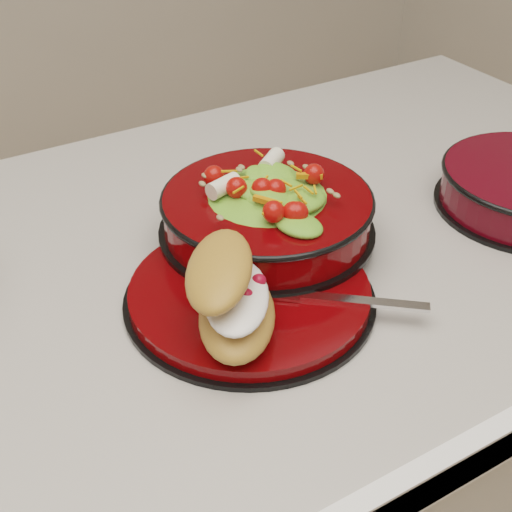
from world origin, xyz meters
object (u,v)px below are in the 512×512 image
dinner_plate (251,294)px  salad_bowl (267,204)px  croissant (233,295)px  island_counter (270,469)px  fork (337,299)px

dinner_plate → salad_bowl: (0.07, 0.08, 0.05)m
dinner_plate → salad_bowl: size_ratio=1.06×
salad_bowl → croissant: salad_bowl is taller
island_counter → fork: size_ratio=8.55×
island_counter → dinner_plate: dinner_plate is taller
salad_bowl → fork: (-0.00, -0.15, -0.04)m
island_counter → fork: bearing=-98.7°
island_counter → dinner_plate: 0.47m
island_counter → croissant: (-0.14, -0.14, 0.50)m
island_counter → croissant: 0.54m
salad_bowl → island_counter: bearing=39.1°
croissant → salad_bowl: bearing=-10.5°
dinner_plate → salad_bowl: 0.12m
salad_bowl → fork: salad_bowl is taller
croissant → fork: size_ratio=1.15×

